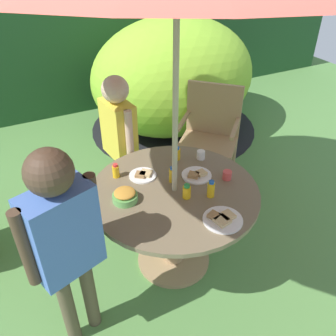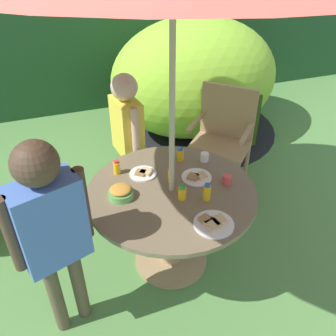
% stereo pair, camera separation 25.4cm
% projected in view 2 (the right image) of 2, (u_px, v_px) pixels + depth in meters
% --- Properties ---
extents(ground_plane, '(10.00, 10.00, 0.02)m').
position_uv_depth(ground_plane, '(171.00, 261.00, 2.86)').
color(ground_plane, '#548442').
extents(hedge_backdrop, '(9.00, 0.70, 1.97)m').
position_uv_depth(hedge_backdrop, '(88.00, 33.00, 4.90)').
color(hedge_backdrop, '#234C28').
rests_on(hedge_backdrop, ground_plane).
extents(garden_table, '(1.18, 1.18, 0.71)m').
position_uv_depth(garden_table, '(171.00, 211.00, 2.56)').
color(garden_table, tan).
rests_on(garden_table, ground_plane).
extents(wooden_chair, '(0.69, 0.69, 0.99)m').
position_uv_depth(wooden_chair, '(223.00, 132.00, 3.45)').
color(wooden_chair, tan).
rests_on(wooden_chair, ground_plane).
extents(dome_tent, '(2.55, 2.55, 1.39)m').
position_uv_depth(dome_tent, '(195.00, 77.00, 4.32)').
color(dome_tent, '#8CC633').
rests_on(dome_tent, ground_plane).
extents(child_in_yellow_shirt, '(0.22, 0.43, 1.28)m').
position_uv_depth(child_in_yellow_shirt, '(127.00, 127.00, 2.99)').
color(child_in_yellow_shirt, '#3F3F47').
rests_on(child_in_yellow_shirt, ground_plane).
extents(child_in_blue_shirt, '(0.45, 0.30, 1.40)m').
position_uv_depth(child_in_blue_shirt, '(50.00, 223.00, 1.92)').
color(child_in_blue_shirt, brown).
rests_on(child_in_blue_shirt, ground_plane).
extents(snack_bowl, '(0.17, 0.17, 0.09)m').
position_uv_depth(snack_bowl, '(121.00, 192.00, 2.36)').
color(snack_bowl, '#66B259').
rests_on(snack_bowl, garden_table).
extents(plate_near_left, '(0.22, 0.22, 0.03)m').
position_uv_depth(plate_near_left, '(197.00, 177.00, 2.56)').
color(plate_near_left, white).
rests_on(plate_near_left, garden_table).
extents(plate_center_front, '(0.20, 0.20, 0.03)m').
position_uv_depth(plate_center_front, '(143.00, 173.00, 2.59)').
color(plate_center_front, white).
rests_on(plate_center_front, garden_table).
extents(plate_back_edge, '(0.25, 0.25, 0.03)m').
position_uv_depth(plate_back_edge, '(213.00, 223.00, 2.16)').
color(plate_back_edge, white).
rests_on(plate_back_edge, garden_table).
extents(juice_bottle_near_right, '(0.05, 0.05, 0.11)m').
position_uv_depth(juice_bottle_near_right, '(180.00, 154.00, 2.73)').
color(juice_bottle_near_right, yellow).
rests_on(juice_bottle_near_right, garden_table).
extents(juice_bottle_far_left, '(0.05, 0.05, 0.12)m').
position_uv_depth(juice_bottle_far_left, '(171.00, 175.00, 2.49)').
color(juice_bottle_far_left, yellow).
rests_on(juice_bottle_far_left, garden_table).
extents(juice_bottle_far_right, '(0.06, 0.06, 0.11)m').
position_uv_depth(juice_bottle_far_right, '(182.00, 193.00, 2.34)').
color(juice_bottle_far_right, yellow).
rests_on(juice_bottle_far_right, garden_table).
extents(juice_bottle_center_back, '(0.05, 0.05, 0.11)m').
position_uv_depth(juice_bottle_center_back, '(117.00, 167.00, 2.58)').
color(juice_bottle_center_back, yellow).
rests_on(juice_bottle_center_back, garden_table).
extents(juice_bottle_mid_left, '(0.05, 0.05, 0.13)m').
position_uv_depth(juice_bottle_mid_left, '(207.00, 192.00, 2.33)').
color(juice_bottle_mid_left, yellow).
rests_on(juice_bottle_mid_left, garden_table).
extents(cup_near, '(0.07, 0.07, 0.06)m').
position_uv_depth(cup_near, '(227.00, 179.00, 2.49)').
color(cup_near, '#E04C47').
rests_on(cup_near, garden_table).
extents(cup_far, '(0.06, 0.06, 0.07)m').
position_uv_depth(cup_far, '(205.00, 157.00, 2.73)').
color(cup_far, white).
rests_on(cup_far, garden_table).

